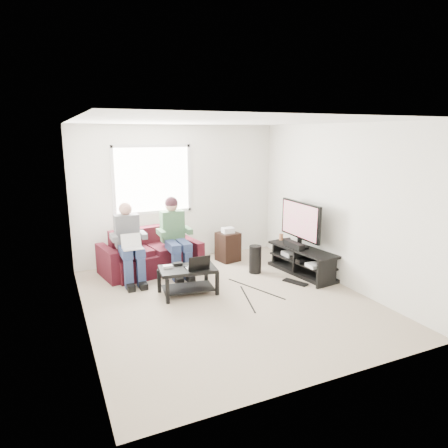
# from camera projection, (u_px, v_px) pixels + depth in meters

# --- Properties ---
(floor) EXTENTS (4.50, 4.50, 0.00)m
(floor) POSITION_uv_depth(u_px,v_px,m) (227.00, 300.00, 5.99)
(floor) COLOR tan
(floor) RESTS_ON ground
(ceiling) EXTENTS (4.50, 4.50, 0.00)m
(ceiling) POSITION_uv_depth(u_px,v_px,m) (227.00, 121.00, 5.41)
(ceiling) COLOR white
(ceiling) RESTS_ON wall_back
(wall_back) EXTENTS (4.50, 0.00, 4.50)m
(wall_back) POSITION_uv_depth(u_px,v_px,m) (178.00, 194.00, 7.70)
(wall_back) COLOR white
(wall_back) RESTS_ON floor
(wall_front) EXTENTS (4.50, 0.00, 4.50)m
(wall_front) POSITION_uv_depth(u_px,v_px,m) (328.00, 259.00, 3.70)
(wall_front) COLOR white
(wall_front) RESTS_ON floor
(wall_left) EXTENTS (0.00, 4.50, 4.50)m
(wall_left) POSITION_uv_depth(u_px,v_px,m) (79.00, 228.00, 4.90)
(wall_left) COLOR white
(wall_left) RESTS_ON floor
(wall_right) EXTENTS (0.00, 4.50, 4.50)m
(wall_right) POSITION_uv_depth(u_px,v_px,m) (338.00, 205.00, 6.50)
(wall_right) COLOR white
(wall_right) RESTS_ON floor
(window) EXTENTS (1.48, 0.04, 1.28)m
(window) POSITION_uv_depth(u_px,v_px,m) (153.00, 180.00, 7.42)
(window) COLOR white
(window) RESTS_ON wall_back
(sofa) EXTENTS (1.78, 1.00, 0.77)m
(sofa) POSITION_uv_depth(u_px,v_px,m) (150.00, 256.00, 7.14)
(sofa) COLOR #401015
(sofa) RESTS_ON floor
(person_left) EXTENTS (0.40, 0.71, 1.31)m
(person_left) POSITION_uv_depth(u_px,v_px,m) (129.00, 239.00, 6.64)
(person_left) COLOR navy
(person_left) RESTS_ON sofa
(person_right) EXTENTS (0.40, 0.71, 1.36)m
(person_right) POSITION_uv_depth(u_px,v_px,m) (175.00, 231.00, 6.97)
(person_right) COLOR navy
(person_right) RESTS_ON sofa
(laptop_silver) EXTENTS (0.36, 0.28, 0.24)m
(laptop_silver) POSITION_uv_depth(u_px,v_px,m) (132.00, 245.00, 6.42)
(laptop_silver) COLOR silver
(laptop_silver) RESTS_ON person_left
(coffee_table) EXTENTS (0.91, 0.63, 0.43)m
(coffee_table) POSITION_uv_depth(u_px,v_px,m) (188.00, 275.00, 6.15)
(coffee_table) COLOR black
(coffee_table) RESTS_ON floor
(laptop_black) EXTENTS (0.36, 0.27, 0.24)m
(laptop_black) POSITION_uv_depth(u_px,v_px,m) (197.00, 261.00, 6.07)
(laptop_black) COLOR black
(laptop_black) RESTS_ON coffee_table
(controller_a) EXTENTS (0.15, 0.10, 0.04)m
(controller_a) POSITION_uv_depth(u_px,v_px,m) (168.00, 267.00, 6.11)
(controller_a) COLOR silver
(controller_a) RESTS_ON coffee_table
(controller_b) EXTENTS (0.15, 0.11, 0.04)m
(controller_b) POSITION_uv_depth(u_px,v_px,m) (178.00, 264.00, 6.24)
(controller_b) COLOR black
(controller_b) RESTS_ON coffee_table
(controller_c) EXTENTS (0.14, 0.09, 0.04)m
(controller_c) POSITION_uv_depth(u_px,v_px,m) (202.00, 261.00, 6.37)
(controller_c) COLOR gray
(controller_c) RESTS_ON coffee_table
(tv_stand) EXTENTS (0.61, 1.46, 0.47)m
(tv_stand) POSITION_uv_depth(u_px,v_px,m) (302.00, 262.00, 7.07)
(tv_stand) COLOR black
(tv_stand) RESTS_ON floor
(tv) EXTENTS (0.12, 1.10, 0.81)m
(tv) POSITION_uv_depth(u_px,v_px,m) (300.00, 222.00, 7.00)
(tv) COLOR black
(tv) RESTS_ON tv_stand
(soundbar) EXTENTS (0.12, 0.50, 0.10)m
(soundbar) POSITION_uv_depth(u_px,v_px,m) (294.00, 245.00, 7.04)
(soundbar) COLOR black
(soundbar) RESTS_ON tv_stand
(drink_cup) EXTENTS (0.08, 0.08, 0.12)m
(drink_cup) POSITION_uv_depth(u_px,v_px,m) (281.00, 237.00, 7.54)
(drink_cup) COLOR #A66A47
(drink_cup) RESTS_ON tv_stand
(console_white) EXTENTS (0.30, 0.22, 0.06)m
(console_white) POSITION_uv_depth(u_px,v_px,m) (316.00, 265.00, 6.70)
(console_white) COLOR silver
(console_white) RESTS_ON tv_stand
(console_grey) EXTENTS (0.34, 0.26, 0.08)m
(console_grey) POSITION_uv_depth(u_px,v_px,m) (293.00, 253.00, 7.32)
(console_grey) COLOR gray
(console_grey) RESTS_ON tv_stand
(console_black) EXTENTS (0.38, 0.30, 0.07)m
(console_black) POSITION_uv_depth(u_px,v_px,m) (304.00, 259.00, 7.01)
(console_black) COLOR black
(console_black) RESTS_ON tv_stand
(subwoofer) EXTENTS (0.22, 0.22, 0.50)m
(subwoofer) POSITION_uv_depth(u_px,v_px,m) (255.00, 259.00, 7.11)
(subwoofer) COLOR black
(subwoofer) RESTS_ON floor
(keyboard_floor) EXTENTS (0.31, 0.45, 0.02)m
(keyboard_floor) POSITION_uv_depth(u_px,v_px,m) (295.00, 282.00, 6.66)
(keyboard_floor) COLOR black
(keyboard_floor) RESTS_ON floor
(end_table) EXTENTS (0.38, 0.38, 0.66)m
(end_table) POSITION_uv_depth(u_px,v_px,m) (228.00, 246.00, 7.77)
(end_table) COLOR black
(end_table) RESTS_ON floor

